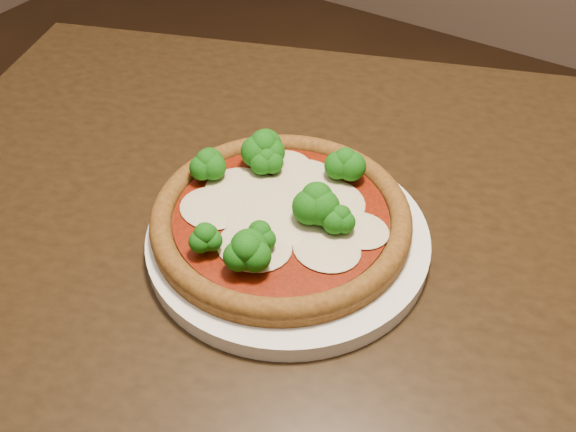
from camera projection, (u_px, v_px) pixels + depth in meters
The scene contains 3 objects.
dining_table at pixel (350, 303), 0.74m from camera, with size 1.26×1.08×0.75m.
plate at pixel (288, 238), 0.65m from camera, with size 0.28×0.28×0.02m, color white.
pizza at pixel (280, 212), 0.64m from camera, with size 0.26×0.26×0.06m.
Camera 1 is at (0.41, -0.35, 1.22)m, focal length 40.00 mm.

